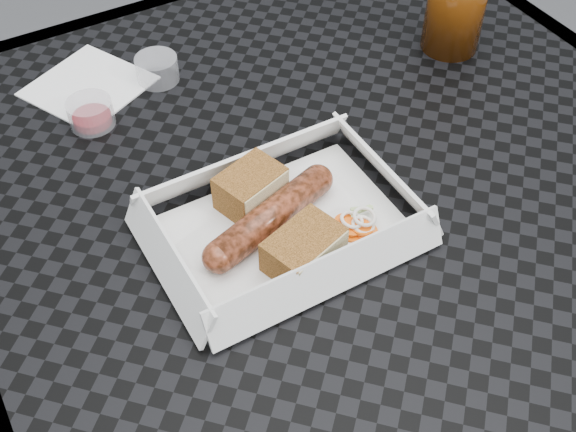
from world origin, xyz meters
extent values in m
cube|color=black|center=(0.00, 0.00, 0.74)|extent=(0.80, 0.80, 0.01)
cube|color=black|center=(0.00, 0.39, 0.73)|extent=(0.80, 0.03, 0.03)
cylinder|color=black|center=(-0.35, 0.35, 0.36)|extent=(0.03, 0.03, 0.73)
cylinder|color=black|center=(0.35, 0.35, 0.36)|extent=(0.03, 0.03, 0.73)
cube|color=white|center=(-0.09, -0.05, 0.75)|extent=(0.22, 0.15, 0.00)
cylinder|color=brown|center=(-0.10, -0.05, 0.76)|extent=(0.14, 0.07, 0.03)
sphere|color=brown|center=(-0.04, -0.03, 0.76)|extent=(0.03, 0.03, 0.03)
sphere|color=brown|center=(-0.17, -0.07, 0.76)|extent=(0.03, 0.03, 0.03)
cube|color=#915824|center=(-0.10, -0.01, 0.77)|extent=(0.07, 0.06, 0.04)
cube|color=#915824|center=(-0.10, -0.10, 0.77)|extent=(0.08, 0.06, 0.04)
cylinder|color=#F45B0A|center=(-0.03, -0.08, 0.75)|extent=(0.02, 0.02, 0.00)
torus|color=white|center=(-0.02, -0.09, 0.75)|extent=(0.02, 0.02, 0.00)
cube|color=#B2D17F|center=(-0.02, -0.08, 0.75)|extent=(0.02, 0.02, 0.00)
cube|color=white|center=(-0.18, 0.25, 0.75)|extent=(0.16, 0.16, 0.00)
cylinder|color=maroon|center=(-0.20, 0.19, 0.76)|extent=(0.05, 0.05, 0.03)
cylinder|color=silver|center=(-0.10, 0.23, 0.76)|extent=(0.05, 0.05, 0.03)
camera|label=1|loc=(-0.32, -0.46, 1.27)|focal=45.00mm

